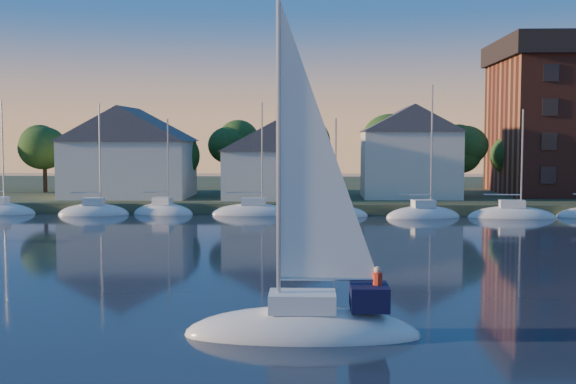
# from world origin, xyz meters

# --- Properties ---
(shoreline_land) EXTENTS (160.00, 50.00, 2.00)m
(shoreline_land) POSITION_xyz_m (0.00, 75.00, 0.00)
(shoreline_land) COLOR #364126
(shoreline_land) RESTS_ON ground
(wooden_dock) EXTENTS (120.00, 3.00, 1.00)m
(wooden_dock) POSITION_xyz_m (0.00, 52.00, 0.00)
(wooden_dock) COLOR brown
(wooden_dock) RESTS_ON ground
(clubhouse_west) EXTENTS (13.65, 9.45, 9.64)m
(clubhouse_west) POSITION_xyz_m (-22.00, 58.00, 5.93)
(clubhouse_west) COLOR beige
(clubhouse_west) RESTS_ON shoreline_land
(clubhouse_centre) EXTENTS (11.55, 8.40, 8.08)m
(clubhouse_centre) POSITION_xyz_m (-6.00, 57.00, 5.13)
(clubhouse_centre) COLOR beige
(clubhouse_centre) RESTS_ON shoreline_land
(clubhouse_east) EXTENTS (10.50, 8.40, 9.80)m
(clubhouse_east) POSITION_xyz_m (8.00, 59.00, 6.00)
(clubhouse_east) COLOR beige
(clubhouse_east) RESTS_ON shoreline_land
(tree_line) EXTENTS (93.40, 5.40, 8.90)m
(tree_line) POSITION_xyz_m (2.00, 63.00, 7.18)
(tree_line) COLOR #352418
(tree_line) RESTS_ON shoreline_land
(moored_fleet) EXTENTS (71.50, 2.40, 12.05)m
(moored_fleet) POSITION_xyz_m (-8.00, 49.00, 0.10)
(moored_fleet) COLOR silver
(moored_fleet) RESTS_ON ground
(hero_sailboat) EXTENTS (8.85, 2.92, 13.82)m
(hero_sailboat) POSITION_xyz_m (-2.19, 7.89, 0.58)
(hero_sailboat) COLOR silver
(hero_sailboat) RESTS_ON ground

